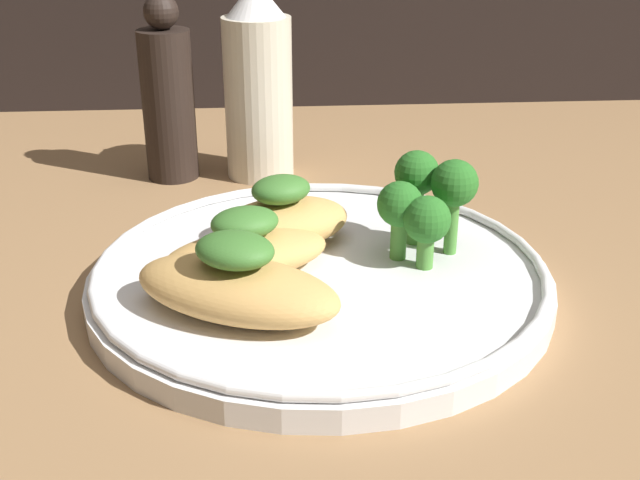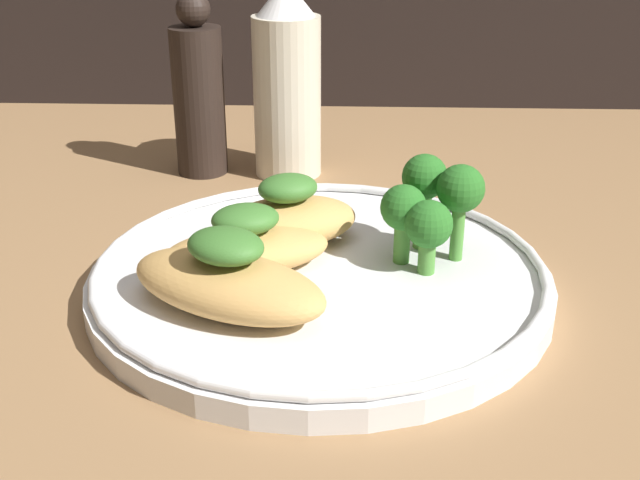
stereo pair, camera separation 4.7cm
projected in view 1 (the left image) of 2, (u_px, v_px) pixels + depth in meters
ground_plane at (320, 298)px, 48.76cm from camera, size 180.00×180.00×1.00cm
plate at (320, 276)px, 48.14cm from camera, size 27.58×27.58×2.00cm
grilled_meat_front at (237, 285)px, 42.61cm from camera, size 13.07×10.37×4.63cm
grilled_meat_middle at (246, 248)px, 47.16cm from camera, size 11.02×7.77×4.09cm
grilled_meat_back at (282, 219)px, 50.61cm from camera, size 10.34×8.39×4.62cm
broccoli_bunch at (425, 199)px, 48.37cm from camera, size 6.21×6.53×6.15cm
sauce_bottle at (258, 86)px, 64.21cm from camera, size 5.49×5.49×15.78cm
pepper_grinder at (168, 98)px, 64.11cm from camera, size 4.19×4.19×14.76cm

